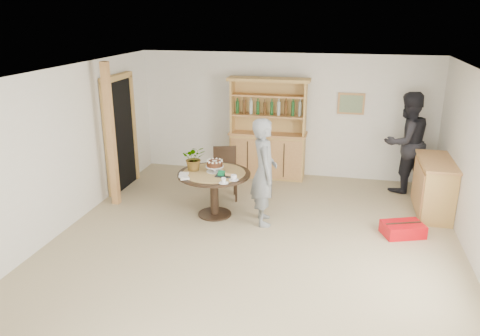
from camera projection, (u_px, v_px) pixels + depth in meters
name	position (u px, v px, depth m)	size (l,w,h in m)	color
ground	(251.00, 251.00, 6.73)	(7.00, 7.00, 0.00)	#C4B086
room_shell	(252.00, 134.00, 6.18)	(6.04, 7.04, 2.52)	white
doorway	(120.00, 132.00, 8.83)	(0.13, 1.10, 2.18)	black
pine_post	(111.00, 136.00, 8.00)	(0.12, 0.12, 2.50)	tan
hutch	(268.00, 144.00, 9.57)	(1.62, 0.54, 2.04)	tan
sideboard	(434.00, 187.00, 7.86)	(0.54, 1.26, 0.94)	tan
dining_table	(214.00, 181.00, 7.73)	(1.20, 1.20, 0.76)	black
dining_chair	(225.00, 170.00, 8.52)	(0.53, 0.53, 0.95)	black
birthday_cake	(215.00, 164.00, 7.69)	(0.30, 0.30, 0.20)	white
flower_vase	(194.00, 158.00, 7.73)	(0.38, 0.33, 0.42)	#3F7233
gift_tray	(225.00, 174.00, 7.51)	(0.30, 0.20, 0.08)	black
coffee_cup_a	(234.00, 178.00, 7.33)	(0.15, 0.15, 0.09)	white
coffee_cup_b	(224.00, 181.00, 7.19)	(0.15, 0.15, 0.08)	white
napkins	(184.00, 176.00, 7.47)	(0.24, 0.33, 0.03)	white
teen_boy	(264.00, 172.00, 7.38)	(0.63, 0.41, 1.73)	slate
adult_person	(406.00, 142.00, 8.72)	(0.92, 0.72, 1.90)	black
red_suitcase	(403.00, 229.00, 7.17)	(0.70, 0.58, 0.21)	red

